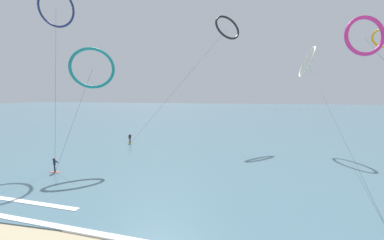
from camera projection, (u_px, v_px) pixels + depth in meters
The scene contains 11 objects.
sea_water at pixel (229, 112), 111.35m from camera, with size 400.00×200.00×0.08m, color slate.
surfer_coral at pixel (55, 166), 26.06m from camera, with size 1.40×0.73×1.70m.
surfer_lime at pixel (130, 139), 41.25m from camera, with size 1.40×0.68×1.70m.
kite_charcoal at pixel (227, 27), 44.29m from camera, with size 18.60×11.35×23.13m.
kite_magenta at pixel (365, 36), 27.21m from camera, with size 4.72×18.65×17.39m.
kite_navy at pixel (56, 8), 33.01m from camera, with size 8.23×9.53×22.69m.
kite_teal at pixel (92, 68), 29.81m from camera, with size 5.39×7.64×14.40m.
kite_amber at pixel (383, 38), 38.50m from camera, with size 3.63×32.41×18.89m.
kite_ivory at pixel (307, 62), 37.00m from camera, with size 2.20×27.84×15.79m.
wave_crest_near at pixel (49, 225), 15.63m from camera, with size 19.68×0.50×0.12m, color white.
wave_crest_mid at pixel (21, 202), 19.07m from camera, with size 10.66×0.50×0.12m, color white.
Camera 1 is at (5.64, -6.25, 8.54)m, focal length 22.58 mm.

